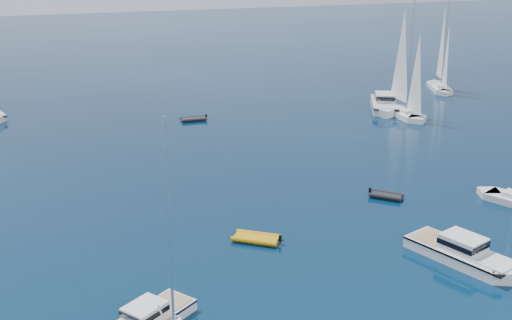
# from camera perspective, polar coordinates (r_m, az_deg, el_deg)

# --- Properties ---
(ground) EXTENTS (400.00, 400.00, 0.00)m
(ground) POSITION_cam_1_polar(r_m,az_deg,el_deg) (43.66, 12.07, -12.00)
(ground) COLOR #082E4E
(ground) RESTS_ON ground
(motor_cruiser_near) EXTENTS (6.01, 10.17, 2.56)m
(motor_cruiser_near) POSITION_cam_1_polar(r_m,az_deg,el_deg) (49.54, 18.09, -8.67)
(motor_cruiser_near) COLOR silver
(motor_cruiser_near) RESTS_ON ground
(motor_cruiser_distant) EXTENTS (8.10, 11.51, 2.93)m
(motor_cruiser_distant) POSITION_cam_1_polar(r_m,az_deg,el_deg) (92.22, 11.39, 4.46)
(motor_cruiser_distant) COLOR silver
(motor_cruiser_distant) RESTS_ON ground
(sailboat_sails_r) EXTENTS (3.16, 11.17, 16.31)m
(sailboat_sails_r) POSITION_cam_1_polar(r_m,az_deg,el_deg) (89.50, 12.89, 3.93)
(sailboat_sails_r) COLOR white
(sailboat_sails_r) RESTS_ON ground
(sailboat_sails_far) EXTENTS (6.53, 10.59, 15.24)m
(sailboat_sails_far) POSITION_cam_1_polar(r_m,az_deg,el_deg) (107.22, 16.10, 6.06)
(sailboat_sails_far) COLOR silver
(sailboat_sails_far) RESTS_ON ground
(tender_yellow) EXTENTS (4.36, 3.99, 0.95)m
(tender_yellow) POSITION_cam_1_polar(r_m,az_deg,el_deg) (50.27, 0.03, -7.26)
(tender_yellow) COLOR #CE8F0C
(tender_yellow) RESTS_ON ground
(tender_grey_near) EXTENTS (3.44, 3.43, 0.95)m
(tender_grey_near) POSITION_cam_1_polar(r_m,az_deg,el_deg) (59.72, 11.59, -3.35)
(tender_grey_near) COLOR black
(tender_grey_near) RESTS_ON ground
(tender_grey_far) EXTENTS (3.58, 2.10, 0.95)m
(tender_grey_far) POSITION_cam_1_polar(r_m,az_deg,el_deg) (84.99, -5.63, 3.55)
(tender_grey_far) COLOR black
(tender_grey_far) RESTS_ON ground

